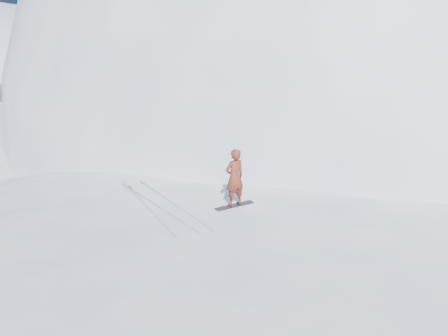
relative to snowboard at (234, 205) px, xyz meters
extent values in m
plane|color=white|center=(-1.51, -2.98, -2.41)|extent=(400.00, 400.00, 0.00)
ellipsoid|color=white|center=(-0.51, 0.02, -2.41)|extent=(36.00, 28.00, 4.80)
ellipsoid|color=white|center=(20.49, 23.02, -2.41)|extent=(60.00, 56.00, 56.00)
ellipsoid|color=white|center=(8.49, 17.02, -2.41)|extent=(28.00, 24.00, 18.00)
ellipsoid|color=white|center=(-3.51, 3.02, -2.41)|extent=(7.00, 6.30, 1.00)
ellipsoid|color=white|center=(5.49, 1.02, -2.41)|extent=(4.00, 3.60, 0.60)
cube|color=black|center=(0.00, 0.00, 0.00)|extent=(1.54, 0.60, 0.03)
imported|color=maroon|center=(0.00, 0.00, 1.02)|extent=(0.82, 0.63, 2.01)
cube|color=silver|center=(-2.85, 1.19, 0.01)|extent=(0.68, 5.97, 0.04)
cube|color=silver|center=(-2.54, 1.19, 0.01)|extent=(1.51, 5.84, 0.04)
cube|color=silver|center=(-1.94, 1.19, 0.01)|extent=(1.21, 5.90, 0.04)
camera|label=1|loc=(-5.47, -13.14, 5.47)|focal=35.00mm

